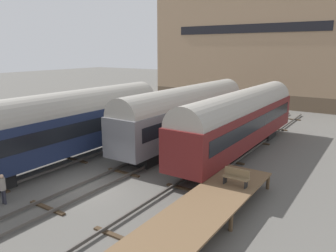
{
  "coord_description": "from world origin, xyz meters",
  "views": [
    {
      "loc": [
        13.82,
        -12.48,
        8.05
      ],
      "look_at": [
        0.0,
        8.34,
        2.2
      ],
      "focal_mm": 35.0,
      "sensor_mm": 36.0,
      "label": 1
    }
  ],
  "objects_px": {
    "train_car_maroon": "(241,118)",
    "train_car_navy": "(66,123)",
    "train_car_grey": "(187,112)",
    "bench": "(236,176)",
    "person_worker": "(3,186)"
  },
  "relations": [
    {
      "from": "train_car_navy",
      "to": "bench",
      "type": "height_order",
      "value": "train_car_navy"
    },
    {
      "from": "train_car_maroon",
      "to": "bench",
      "type": "relative_size",
      "value": 12.95
    },
    {
      "from": "train_car_maroon",
      "to": "train_car_navy",
      "type": "distance_m",
      "value": 13.09
    },
    {
      "from": "train_car_maroon",
      "to": "train_car_navy",
      "type": "xyz_separation_m",
      "value": [
        -9.63,
        -8.87,
        0.06
      ]
    },
    {
      "from": "train_car_grey",
      "to": "bench",
      "type": "xyz_separation_m",
      "value": [
        7.8,
        -8.06,
        -1.44
      ]
    },
    {
      "from": "train_car_navy",
      "to": "bench",
      "type": "bearing_deg",
      "value": 3.08
    },
    {
      "from": "train_car_navy",
      "to": "train_car_maroon",
      "type": "bearing_deg",
      "value": 42.63
    },
    {
      "from": "train_car_maroon",
      "to": "person_worker",
      "type": "bearing_deg",
      "value": -115.23
    },
    {
      "from": "train_car_navy",
      "to": "bench",
      "type": "xyz_separation_m",
      "value": [
        12.62,
        0.68,
        -1.48
      ]
    },
    {
      "from": "train_car_navy",
      "to": "train_car_grey",
      "type": "xyz_separation_m",
      "value": [
        4.82,
        8.74,
        -0.04
      ]
    },
    {
      "from": "train_car_grey",
      "to": "person_worker",
      "type": "xyz_separation_m",
      "value": [
        -2.37,
        -15.12,
        -1.89
      ]
    },
    {
      "from": "train_car_navy",
      "to": "person_worker",
      "type": "xyz_separation_m",
      "value": [
        2.45,
        -6.38,
        -1.94
      ]
    },
    {
      "from": "bench",
      "to": "person_worker",
      "type": "distance_m",
      "value": 12.39
    },
    {
      "from": "train_car_navy",
      "to": "person_worker",
      "type": "bearing_deg",
      "value": -69.04
    },
    {
      "from": "bench",
      "to": "person_worker",
      "type": "bearing_deg",
      "value": -145.24
    }
  ]
}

